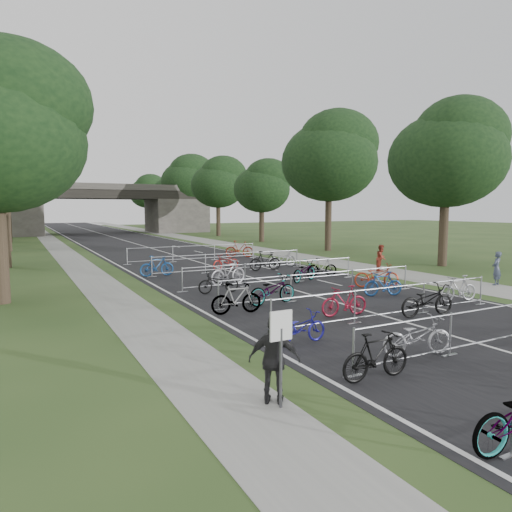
{
  "coord_description": "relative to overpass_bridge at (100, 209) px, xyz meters",
  "views": [
    {
      "loc": [
        -10.97,
        -3.89,
        3.66
      ],
      "look_at": [
        0.44,
        17.62,
        1.1
      ],
      "focal_mm": 32.0,
      "sensor_mm": 36.0,
      "label": 1
    }
  ],
  "objects": [
    {
      "name": "tree_left_6",
      "position": [
        -11.39,
        22.93,
        2.96
      ],
      "size": [
        6.72,
        6.72,
        10.25
      ],
      "color": "#33261C",
      "rests_on": "ground"
    },
    {
      "name": "lane_markings",
      "position": [
        0.0,
        -15.0,
        -3.53
      ],
      "size": [
        0.12,
        140.0,
        0.0
      ],
      "primitive_type": "cube",
      "color": "silver",
      "rests_on": "ground"
    },
    {
      "name": "bike_20",
      "position": [
        -4.3,
        -44.92,
        -2.97
      ],
      "size": [
        1.87,
        0.56,
        1.12
      ],
      "primitive_type": "imported",
      "rotation": [
        0.0,
        0.0,
        1.59
      ],
      "color": "navy",
      "rests_on": "ground"
    },
    {
      "name": "bike_4",
      "position": [
        -4.3,
        -61.78,
        -3.01
      ],
      "size": [
        1.75,
        0.57,
        1.04
      ],
      "primitive_type": "imported",
      "rotation": [
        0.0,
        0.0,
        1.52
      ],
      "color": "black",
      "rests_on": "ground"
    },
    {
      "name": "tree_right_4",
      "position": [
        13.11,
        -1.07,
        4.37
      ],
      "size": [
        8.18,
        8.18,
        12.47
      ],
      "color": "#33261C",
      "rests_on": "ground"
    },
    {
      "name": "bike_13",
      "position": [
        -2.43,
        -54.1,
        -2.97
      ],
      "size": [
        2.21,
        1.03,
        1.12
      ],
      "primitive_type": "imported",
      "rotation": [
        0.0,
        0.0,
        1.71
      ],
      "color": "#96989D",
      "rests_on": "ground"
    },
    {
      "name": "barrier_row_4",
      "position": [
        0.0,
        -50.0,
        -2.99
      ],
      "size": [
        9.7,
        0.08,
        1.1
      ],
      "color": "#96989D",
      "rests_on": "ground"
    },
    {
      "name": "bike_16",
      "position": [
        -3.31,
        -51.03,
        -3.05
      ],
      "size": [
        1.86,
        0.72,
        0.96
      ],
      "primitive_type": "imported",
      "rotation": [
        0.0,
        0.0,
        4.67
      ],
      "color": "black",
      "rests_on": "ground"
    },
    {
      "name": "pedestrian_b",
      "position": [
        7.78,
        -49.07,
        -2.76
      ],
      "size": [
        0.94,
        0.87,
        1.55
      ],
      "primitive_type": "imported",
      "rotation": [
        0.0,
        0.0,
        0.48
      ],
      "color": "maroon",
      "rests_on": "ground"
    },
    {
      "name": "tree_left_3",
      "position": [
        -11.39,
        -13.07,
        2.96
      ],
      "size": [
        6.72,
        6.72,
        10.25
      ],
      "color": "#33261C",
      "rests_on": "ground"
    },
    {
      "name": "bike_15",
      "position": [
        3.73,
        -53.08,
        -2.99
      ],
      "size": [
        2.19,
        1.54,
        1.09
      ],
      "primitive_type": "imported",
      "rotation": [
        0.0,
        0.0,
        1.14
      ],
      "color": "maroon",
      "rests_on": "ground"
    },
    {
      "name": "park_sign",
      "position": [
        -6.8,
        -62.0,
        -2.27
      ],
      "size": [
        0.45,
        0.06,
        1.83
      ],
      "color": "#4C4C51",
      "rests_on": "ground"
    },
    {
      "name": "overpass_bridge",
      "position": [
        0.0,
        0.0,
        0.0
      ],
      "size": [
        31.0,
        8.0,
        7.05
      ],
      "color": "#403D39",
      "rests_on": "ground"
    },
    {
      "name": "bike_12",
      "position": [
        -4.3,
        -54.87,
        -2.99
      ],
      "size": [
        1.86,
        0.73,
        1.09
      ],
      "primitive_type": "imported",
      "rotation": [
        0.0,
        0.0,
        1.45
      ],
      "color": "#96989D",
      "rests_on": "ground"
    },
    {
      "name": "tree_left_5",
      "position": [
        -11.39,
        10.93,
        4.58
      ],
      "size": [
        8.4,
        8.4,
        12.81
      ],
      "color": "#33261C",
      "rests_on": "ground"
    },
    {
      "name": "pedestrian_c",
      "position": [
        -6.8,
        -61.77,
        -2.7
      ],
      "size": [
        1.03,
        0.88,
        1.66
      ],
      "primitive_type": "imported",
      "rotation": [
        0.0,
        0.0,
        2.54
      ],
      "color": "#242326",
      "rests_on": "ground"
    },
    {
      "name": "bike_11",
      "position": [
        4.3,
        -57.05,
        -3.02
      ],
      "size": [
        1.77,
        0.73,
        1.03
      ],
      "primitive_type": "imported",
      "rotation": [
        0.0,
        0.0,
        4.56
      ],
      "color": "#94949B",
      "rests_on": "ground"
    },
    {
      "name": "tree_right_5",
      "position": [
        13.11,
        10.93,
        2.41
      ],
      "size": [
        6.16,
        6.16,
        9.39
      ],
      "color": "#33261C",
      "rests_on": "ground"
    },
    {
      "name": "tree_right_0",
      "position": [
        13.11,
        -49.07,
        3.39
      ],
      "size": [
        7.17,
        7.17,
        10.93
      ],
      "color": "#33261C",
      "rests_on": "ground"
    },
    {
      "name": "bike_8",
      "position": [
        -4.3,
        -58.84,
        -3.09
      ],
      "size": [
        1.71,
        0.68,
        0.88
      ],
      "primitive_type": "imported",
      "rotation": [
        0.0,
        0.0,
        1.63
      ],
      "color": "#211DA0",
      "rests_on": "ground"
    },
    {
      "name": "barrier_row_6",
      "position": [
        0.0,
        -39.0,
        -2.99
      ],
      "size": [
        9.7,
        0.08,
        1.1
      ],
      "color": "#96989D",
      "rests_on": "ground"
    },
    {
      "name": "bike_18",
      "position": [
        1.69,
        -50.13,
        -3.01
      ],
      "size": [
        2.11,
        1.48,
        1.05
      ],
      "primitive_type": "imported",
      "rotation": [
        0.0,
        0.0,
        2.01
      ],
      "color": "#96989D",
      "rests_on": "ground"
    },
    {
      "name": "barrier_row_1",
      "position": [
        0.0,
        -61.4,
        -2.99
      ],
      "size": [
        9.7,
        0.08,
        1.1
      ],
      "color": "#96989D",
      "rests_on": "ground"
    },
    {
      "name": "bike_17",
      "position": [
        -2.05,
        -49.25,
        -2.93
      ],
      "size": [
        2.09,
        1.02,
        1.21
      ],
      "primitive_type": "imported",
      "rotation": [
        0.0,
        0.0,
        1.8
      ],
      "color": "#9A99A0",
      "rests_on": "ground"
    },
    {
      "name": "tree_right_3",
      "position": [
        13.11,
        -13.07,
        3.39
      ],
      "size": [
        7.17,
        7.17,
        10.93
      ],
      "color": "#33261C",
      "rests_on": "ground"
    },
    {
      "name": "barrier_row_3",
      "position": [
        0.0,
        -54.0,
        -2.99
      ],
      "size": [
        9.7,
        0.08,
        1.1
      ],
      "color": "#96989D",
      "rests_on": "ground"
    },
    {
      "name": "sidewalk_right",
      "position": [
        8.0,
        -15.0,
        -3.53
      ],
      "size": [
        3.0,
        140.0,
        0.01
      ],
      "primitive_type": "cube",
      "color": "gray",
      "rests_on": "ground"
    },
    {
      "name": "sidewalk_left",
      "position": [
        -7.5,
        -15.0,
        -3.53
      ],
      "size": [
        2.0,
        140.0,
        0.01
      ],
      "primitive_type": "cube",
      "color": "gray",
      "rests_on": "ground"
    },
    {
      "name": "bike_23",
      "position": [
        3.65,
        -44.78,
        -3.02
      ],
      "size": [
        2.02,
        0.82,
        1.04
      ],
      "primitive_type": "imported",
      "rotation": [
        0.0,
        0.0,
        1.64
      ],
      "color": "#9999A0",
      "rests_on": "ground"
    },
    {
      "name": "barrier_row_2",
      "position": [
        0.0,
        -57.8,
        -2.99
      ],
      "size": [
        9.7,
        0.08,
        1.1
      ],
      "color": "#96989D",
      "rests_on": "ground"
    },
    {
      "name": "bike_21",
      "position": [
        0.0,
        -44.41,
        -3.04
      ],
      "size": [
        1.96,
        1.08,
        0.98
      ],
      "primitive_type": "imported",
      "rotation": [
        0.0,
        0.0,
        4.96
      ],
      "color": "maroon",
      "rests_on": "ground"
    },
    {
      "name": "tree_right_1",
      "position": [
        13.11,
        -37.07,
        4.37
      ],
      "size": [
        8.18,
        8.18,
        12.47
      ],
      "color": "#33261C",
      "rests_on": "ground"
    },
    {
      "name": "bike_14",
      "position": [
        2.49,
        -54.82,
        -3.02
      ],
      "size": [
        1.78,
        0.94,
        1.03
      ],
      "primitive_type": "imported",
      "rotation": [
        0.0,
        0.0,
        4.43
      ],
      "color": "#1A4891",
      "rests_on": "ground"
    },
    {
      "name": "tree_right_6",
      "position": [
        13.11,
        22.93,
        3.39
      ],
      "size": [
        7.17,
        7.17,
        10.93
      ],
      "color": "#33261C",
      "rests_on": "ground"
    },
    {
      "name": "tree_right_2",
      "position": [
        13.11,
        -25.07,
        2.41
      ],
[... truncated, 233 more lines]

